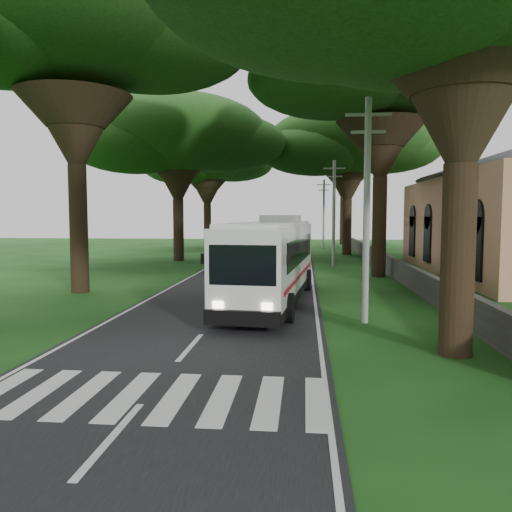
{
  "coord_description": "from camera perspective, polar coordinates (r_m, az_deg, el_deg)",
  "views": [
    {
      "loc": [
        3.3,
        -12.09,
        3.87
      ],
      "look_at": [
        1.31,
        8.39,
        2.2
      ],
      "focal_mm": 35.0,
      "sensor_mm": 36.0,
      "label": 1
    }
  ],
  "objects": [
    {
      "name": "tree_l_mida",
      "position": [
        28.15,
        -20.2,
        23.37
      ],
      "size": [
        14.34,
        14.34,
        16.24
      ],
      "color": "black",
      "rests_on": "ground"
    },
    {
      "name": "tree_r_midb",
      "position": [
        50.78,
        10.5,
        12.7
      ],
      "size": [
        15.78,
        15.78,
        14.48
      ],
      "color": "black",
      "rests_on": "ground"
    },
    {
      "name": "ground",
      "position": [
        13.12,
        -9.52,
        -12.58
      ],
      "size": [
        140.0,
        140.0,
        0.0
      ],
      "primitive_type": "plane",
      "color": "#143F12",
      "rests_on": "ground"
    },
    {
      "name": "road",
      "position": [
        37.44,
        0.46,
        -1.28
      ],
      "size": [
        8.0,
        120.0,
        0.04
      ],
      "primitive_type": "cube",
      "color": "black",
      "rests_on": "ground"
    },
    {
      "name": "pole_mid",
      "position": [
        38.15,
        8.89,
        5.05
      ],
      "size": [
        1.6,
        0.24,
        8.0
      ],
      "color": "gray",
      "rests_on": "ground"
    },
    {
      "name": "tree_l_midb",
      "position": [
        43.98,
        -8.99,
        13.45
      ],
      "size": [
        15.4,
        15.4,
        14.0
      ],
      "color": "black",
      "rests_on": "ground"
    },
    {
      "name": "distant_car_b",
      "position": [
        60.9,
        1.5,
        1.68
      ],
      "size": [
        2.2,
        4.45,
        1.4
      ],
      "primitive_type": "imported",
      "rotation": [
        0.0,
        0.0,
        0.17
      ],
      "color": "navy",
      "rests_on": "road"
    },
    {
      "name": "tree_r_mida",
      "position": [
        33.66,
        14.24,
        19.99
      ],
      "size": [
        14.84,
        14.84,
        16.15
      ],
      "color": "black",
      "rests_on": "ground"
    },
    {
      "name": "tree_r_far",
      "position": [
        68.88,
        10.06,
        12.1
      ],
      "size": [
        13.71,
        13.71,
        15.99
      ],
      "color": "black",
      "rests_on": "ground"
    },
    {
      "name": "tree_l_far",
      "position": [
        61.6,
        -5.63,
        10.84
      ],
      "size": [
        13.21,
        13.21,
        13.5
      ],
      "color": "black",
      "rests_on": "ground"
    },
    {
      "name": "property_wall",
      "position": [
        36.68,
        14.46,
        -0.62
      ],
      "size": [
        0.35,
        50.0,
        1.2
      ],
      "primitive_type": "cube",
      "color": "#383533",
      "rests_on": "ground"
    },
    {
      "name": "pole_far",
      "position": [
        58.13,
        7.75,
        4.9
      ],
      "size": [
        1.6,
        0.24,
        8.0
      ],
      "color": "gray",
      "rests_on": "ground"
    },
    {
      "name": "pole_near",
      "position": [
        18.23,
        12.53,
        5.51
      ],
      "size": [
        1.6,
        0.24,
        8.0
      ],
      "color": "gray",
      "rests_on": "ground"
    },
    {
      "name": "distant_car_c",
      "position": [
        78.13,
        5.33,
        2.27
      ],
      "size": [
        2.87,
        4.76,
        1.29
      ],
      "primitive_type": "imported",
      "rotation": [
        0.0,
        0.0,
        2.89
      ],
      "color": "maroon",
      "rests_on": "road"
    },
    {
      "name": "coach_bus",
      "position": [
        22.07,
        1.81,
        -0.4
      ],
      "size": [
        3.68,
        12.35,
        3.59
      ],
      "rotation": [
        0.0,
        0.0,
        -0.09
      ],
      "color": "silver",
      "rests_on": "ground"
    },
    {
      "name": "distant_car_a",
      "position": [
        49.37,
        -0.28,
        0.88
      ],
      "size": [
        1.84,
        3.72,
        1.22
      ],
      "primitive_type": "imported",
      "rotation": [
        0.0,
        0.0,
        3.26
      ],
      "color": "silver",
      "rests_on": "road"
    },
    {
      "name": "crosswalk",
      "position": [
        11.3,
        -12.25,
        -15.49
      ],
      "size": [
        8.0,
        3.0,
        0.01
      ],
      "primitive_type": "cube",
      "color": "silver",
      "rests_on": "ground"
    }
  ]
}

